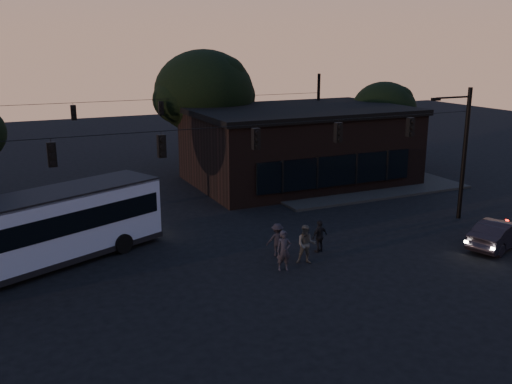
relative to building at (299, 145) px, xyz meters
name	(u,v)px	position (x,y,z in m)	size (l,w,h in m)	color
ground	(296,281)	(-9.00, -15.97, -2.71)	(120.00, 120.00, 0.00)	black
sidewalk_far_right	(347,182)	(3.00, -1.97, -2.63)	(14.00, 10.00, 0.15)	black
building	(299,145)	(0.00, 0.00, 0.00)	(15.40, 10.41, 5.40)	black
tree_behind	(204,92)	(-5.00, 6.03, 3.48)	(7.60, 7.60, 9.43)	black
tree_right	(384,109)	(9.00, 2.03, 1.93)	(5.20, 5.20, 6.86)	black
signal_rig_near	(256,162)	(-9.00, -11.97, 1.74)	(26.24, 0.30, 7.50)	black
signal_rig_far	(162,124)	(-9.00, 4.03, 1.50)	(26.24, 0.30, 7.50)	black
bus	(37,228)	(-18.69, -9.68, -0.82)	(12.02, 7.34, 3.36)	#929CBA
car	(500,234)	(2.21, -16.55, -2.00)	(1.49, 4.27, 1.41)	black
pedestrian_a	(284,251)	(-8.87, -14.62, -1.79)	(0.67, 0.44, 1.83)	black
pedestrian_b	(306,244)	(-7.56, -14.34, -1.79)	(0.89, 0.70, 1.84)	#393834
pedestrian_c	(320,236)	(-6.23, -13.33, -1.90)	(0.95, 0.39, 1.61)	black
pedestrian_d	(277,240)	(-8.32, -12.91, -1.91)	(1.04, 0.60, 1.60)	black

